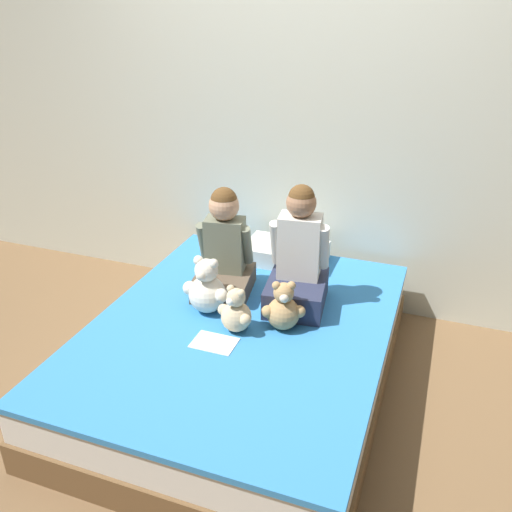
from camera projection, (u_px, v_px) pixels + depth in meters
The scene contains 10 objects.
ground_plane at pixel (242, 381), 2.92m from camera, with size 14.00×14.00×0.00m, color brown.
wall_behind_bed at pixel (303, 111), 3.25m from camera, with size 8.00×0.06×2.50m.
bed at pixel (242, 353), 2.84m from camera, with size 1.47×1.88×0.37m.
child_on_left at pixel (224, 250), 2.97m from camera, with size 0.35×0.39×0.60m.
child_on_right at pixel (298, 261), 2.84m from camera, with size 0.35×0.42×0.66m.
teddy_bear_held_by_left_child at pixel (207, 289), 2.81m from camera, with size 0.26×0.20×0.31m.
teddy_bear_held_by_right_child at pixel (283, 309), 2.67m from camera, with size 0.21×0.16×0.26m.
teddy_bear_between_children at pixel (236, 312), 2.66m from camera, with size 0.19×0.15×0.24m.
pillow_at_headboard at pixel (286, 253), 3.37m from camera, with size 0.50×0.31×0.11m.
sign_card at pixel (214, 343), 2.60m from camera, with size 0.21×0.15×0.00m.
Camera 1 is at (0.87, -2.16, 1.89)m, focal length 38.00 mm.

